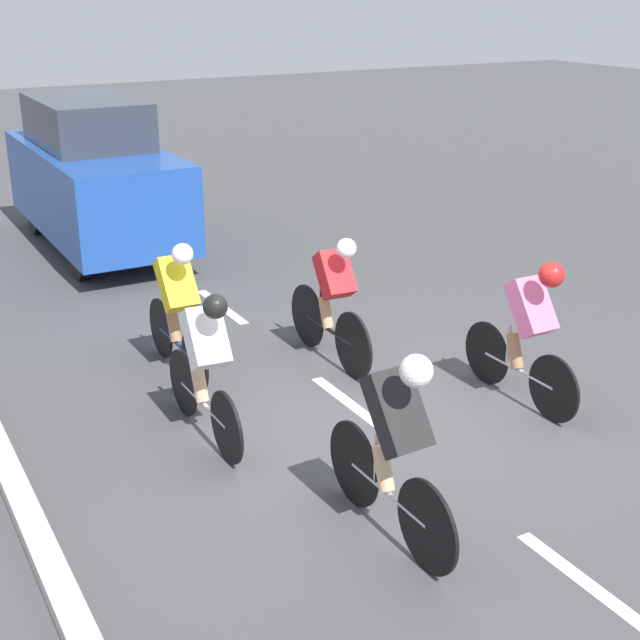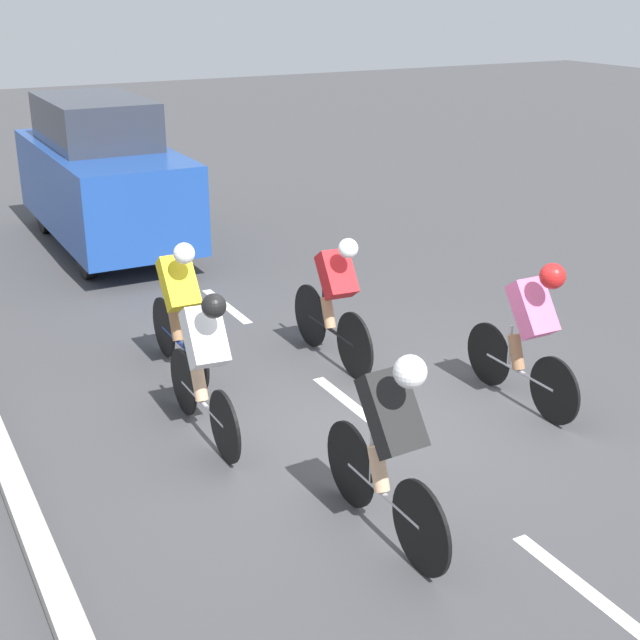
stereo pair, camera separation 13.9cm
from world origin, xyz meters
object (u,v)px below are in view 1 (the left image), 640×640
at_px(cyclist_yellow, 177,305).
at_px(cyclist_black, 395,440).
at_px(cyclist_white, 206,362).
at_px(cyclist_red, 333,298).
at_px(cyclist_pink, 529,327).
at_px(support_car, 95,176).

xyz_separation_m(cyclist_yellow, cyclist_black, (-0.31, 3.54, 0.05)).
bearing_deg(cyclist_white, cyclist_red, -152.28).
height_order(cyclist_yellow, cyclist_red, cyclist_yellow).
bearing_deg(cyclist_pink, cyclist_black, 28.39).
bearing_deg(cyclist_white, cyclist_pink, 164.61).
bearing_deg(cyclist_black, cyclist_yellow, -84.94).
bearing_deg(cyclist_pink, cyclist_red, -57.74).
bearing_deg(cyclist_yellow, support_car, -96.85).
distance_m(cyclist_red, support_car, 5.68).
height_order(cyclist_pink, support_car, support_car).
height_order(cyclist_yellow, cyclist_pink, cyclist_pink).
distance_m(cyclist_pink, support_car, 7.66).
relative_size(cyclist_white, cyclist_red, 0.98).
xyz_separation_m(cyclist_yellow, cyclist_pink, (-2.67, 2.26, 0.03)).
xyz_separation_m(cyclist_yellow, cyclist_white, (0.28, 1.45, -0.02)).
height_order(cyclist_black, support_car, support_car).
bearing_deg(cyclist_red, cyclist_yellow, -17.31).
relative_size(cyclist_pink, cyclist_black, 0.97).
bearing_deg(cyclist_red, cyclist_pink, 122.26).
distance_m(cyclist_yellow, cyclist_white, 1.47).
bearing_deg(cyclist_red, cyclist_white, 27.72).
bearing_deg(cyclist_yellow, cyclist_white, 79.00).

